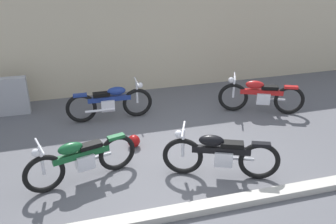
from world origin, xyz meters
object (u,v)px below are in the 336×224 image
Objects in this scene: motorcycle_red at (260,96)px; motorcycle_black at (220,154)px; helmet at (134,141)px; stone_marker at (11,96)px; motorcycle_blue at (110,102)px; motorcycle_green at (81,159)px.

motorcycle_black is at bearing 71.45° from motorcycle_red.
helmet is at bearing -25.55° from motorcycle_black.
motorcycle_black reaches higher than motorcycle_red.
motorcycle_red is (5.66, -1.45, -0.02)m from stone_marker.
motorcycle_black is (3.73, -3.62, -0.01)m from stone_marker.
motorcycle_blue is at bearing 13.56° from motorcycle_red.
motorcycle_blue is (2.20, -0.87, -0.03)m from stone_marker.
motorcycle_blue is 3.15m from motorcycle_black.
motorcycle_black is at bearing -44.14° from stone_marker.
motorcycle_black is (2.33, -0.50, 0.01)m from motorcycle_green.
motorcycle_green is 0.99× the size of motorcycle_blue.
stone_marker is at bearing 8.61° from motorcycle_red.
motorcycle_green is (1.40, -3.12, -0.02)m from stone_marker.
helmet is at bearing -77.73° from motorcycle_blue.
stone_marker is 5.20m from motorcycle_black.
motorcycle_red is 3.51m from motorcycle_blue.
stone_marker is at bearing 137.87° from helmet.
motorcycle_green is at bearing 44.39° from motorcycle_red.
motorcycle_blue is 1.02× the size of motorcycle_black.
motorcycle_blue is (-3.46, 0.57, -0.01)m from motorcycle_red.
helmet is 0.13× the size of motorcycle_black.
motorcycle_black is (1.26, -1.39, 0.31)m from helmet.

